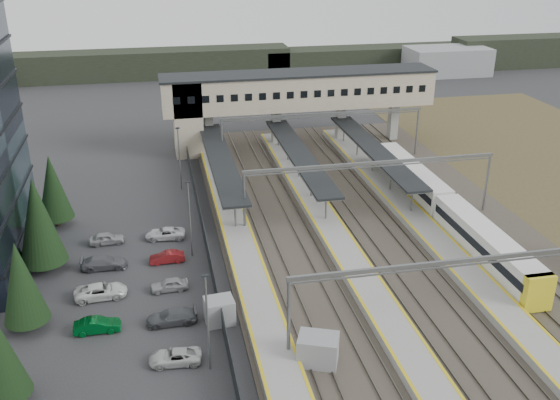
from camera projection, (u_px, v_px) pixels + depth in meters
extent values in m
plane|color=#2B2B2D|center=(291.00, 300.00, 55.24)|extent=(220.00, 220.00, 0.00)
cylinder|color=black|center=(8.00, 397.00, 42.84)|extent=(0.44, 0.44, 1.20)
cylinder|color=black|center=(29.00, 323.00, 50.93)|extent=(0.44, 0.44, 1.20)
cone|color=black|center=(21.00, 282.00, 49.38)|extent=(3.64, 3.64, 7.00)
cylinder|color=black|center=(46.00, 264.00, 59.92)|extent=(0.44, 0.44, 1.20)
cone|color=black|center=(38.00, 220.00, 58.07)|extent=(4.42, 4.42, 8.50)
cylinder|color=black|center=(58.00, 221.00, 68.91)|extent=(0.44, 0.44, 1.20)
cone|color=black|center=(53.00, 187.00, 67.32)|extent=(3.74, 3.74, 7.20)
imported|color=#024317|center=(97.00, 325.00, 50.59)|extent=(3.74, 1.32, 1.23)
imported|color=silver|center=(101.00, 291.00, 55.35)|extent=(4.72, 2.41, 1.28)
imported|color=#585960|center=(104.00, 263.00, 60.11)|extent=(4.45, 1.88, 1.28)
imported|color=#98989C|center=(107.00, 238.00, 64.88)|extent=(3.69, 1.61, 1.24)
imported|color=silver|center=(175.00, 357.00, 46.96)|extent=(4.12, 2.15, 1.11)
imported|color=#4D4F54|center=(172.00, 317.00, 51.70)|extent=(4.27, 1.77, 1.24)
imported|color=#98999C|center=(169.00, 285.00, 56.48)|extent=(3.46, 1.51, 1.16)
imported|color=maroon|center=(167.00, 257.00, 61.25)|extent=(3.46, 1.28, 1.13)
imported|color=silver|center=(165.00, 233.00, 66.01)|extent=(4.36, 2.33, 1.17)
cylinder|color=slate|center=(208.00, 324.00, 44.98)|extent=(0.16, 0.16, 8.00)
cube|color=black|center=(205.00, 276.00, 43.39)|extent=(0.50, 0.25, 0.15)
cylinder|color=slate|center=(190.00, 220.00, 61.15)|extent=(0.16, 0.16, 8.00)
cube|color=black|center=(187.00, 182.00, 59.56)|extent=(0.50, 0.25, 0.15)
cylinder|color=slate|center=(180.00, 159.00, 77.33)|extent=(0.16, 0.16, 8.00)
cube|color=black|center=(177.00, 128.00, 75.74)|extent=(0.50, 0.25, 0.15)
cube|color=#26282B|center=(212.00, 270.00, 58.13)|extent=(0.08, 90.00, 2.00)
cube|color=gray|center=(318.00, 351.00, 46.55)|extent=(3.57, 3.14, 2.48)
cube|color=gray|center=(220.00, 311.00, 51.69)|extent=(2.55, 2.20, 2.18)
cube|color=#332C27|center=(398.00, 259.00, 61.91)|extent=(34.00, 90.00, 0.20)
cube|color=#59544C|center=(272.00, 270.00, 59.49)|extent=(0.08, 90.00, 0.14)
cube|color=#59544C|center=(287.00, 269.00, 59.75)|extent=(0.08, 90.00, 0.14)
cube|color=#59544C|center=(313.00, 266.00, 60.22)|extent=(0.08, 90.00, 0.14)
cube|color=#59544C|center=(327.00, 265.00, 60.49)|extent=(0.08, 90.00, 0.14)
cube|color=#59544C|center=(372.00, 260.00, 61.33)|extent=(0.08, 90.00, 0.14)
cube|color=#59544C|center=(386.00, 259.00, 61.60)|extent=(0.08, 90.00, 0.14)
cube|color=#59544C|center=(410.00, 256.00, 62.07)|extent=(0.08, 90.00, 0.14)
cube|color=#59544C|center=(424.00, 255.00, 62.34)|extent=(0.08, 90.00, 0.14)
cube|color=#59544C|center=(466.00, 250.00, 63.18)|extent=(0.08, 90.00, 0.14)
cube|color=#59544C|center=(479.00, 249.00, 63.45)|extent=(0.08, 90.00, 0.14)
cube|color=#59544C|center=(502.00, 247.00, 63.92)|extent=(0.08, 90.00, 0.14)
cube|color=#59544C|center=(515.00, 245.00, 64.19)|extent=(0.08, 90.00, 0.14)
cube|color=gray|center=(249.00, 271.00, 59.00)|extent=(3.20, 82.00, 0.90)
cube|color=gold|center=(234.00, 268.00, 58.55)|extent=(0.25, 82.00, 0.02)
cube|color=gold|center=(264.00, 265.00, 59.08)|extent=(0.25, 82.00, 0.02)
cube|color=gray|center=(350.00, 261.00, 60.84)|extent=(3.20, 82.00, 0.90)
cube|color=gold|center=(336.00, 258.00, 60.39)|extent=(0.25, 82.00, 0.02)
cube|color=gold|center=(364.00, 255.00, 60.93)|extent=(0.25, 82.00, 0.02)
cube|color=gray|center=(445.00, 251.00, 62.69)|extent=(3.20, 82.00, 0.90)
cube|color=gold|center=(432.00, 248.00, 62.24)|extent=(0.25, 82.00, 0.02)
cube|color=gold|center=(459.00, 246.00, 62.78)|extent=(0.25, 82.00, 0.02)
cube|color=black|center=(221.00, 159.00, 77.36)|extent=(3.00, 30.00, 0.25)
cube|color=slate|center=(221.00, 160.00, 77.42)|extent=(3.10, 30.00, 0.12)
cylinder|color=slate|center=(235.00, 214.00, 66.31)|extent=(0.20, 0.20, 3.10)
cylinder|color=slate|center=(228.00, 191.00, 72.15)|extent=(0.20, 0.20, 3.10)
cylinder|color=slate|center=(221.00, 171.00, 77.99)|extent=(0.20, 0.20, 3.10)
cylinder|color=slate|center=(215.00, 154.00, 83.83)|extent=(0.20, 0.20, 3.10)
cylinder|color=slate|center=(211.00, 140.00, 89.68)|extent=(0.20, 0.20, 3.10)
cube|color=black|center=(299.00, 154.00, 79.20)|extent=(3.00, 30.00, 0.25)
cube|color=slate|center=(299.00, 155.00, 79.26)|extent=(3.10, 30.00, 0.12)
cylinder|color=slate|center=(326.00, 206.00, 68.16)|extent=(0.20, 0.20, 3.10)
cylinder|color=slate|center=(311.00, 184.00, 74.00)|extent=(0.20, 0.20, 3.10)
cylinder|color=slate|center=(299.00, 166.00, 79.84)|extent=(0.20, 0.20, 3.10)
cylinder|color=slate|center=(288.00, 149.00, 85.68)|extent=(0.20, 0.20, 3.10)
cylinder|color=slate|center=(279.00, 135.00, 91.52)|extent=(0.20, 0.20, 3.10)
cube|color=black|center=(374.00, 149.00, 81.05)|extent=(3.00, 30.00, 0.25)
cube|color=slate|center=(374.00, 150.00, 81.11)|extent=(3.10, 30.00, 0.12)
cylinder|color=slate|center=(412.00, 199.00, 70.00)|extent=(0.20, 0.20, 3.10)
cylinder|color=slate|center=(391.00, 178.00, 75.85)|extent=(0.20, 0.20, 3.10)
cylinder|color=slate|center=(373.00, 160.00, 81.69)|extent=(0.20, 0.20, 3.10)
cylinder|color=slate|center=(357.00, 145.00, 87.53)|extent=(0.20, 0.20, 3.10)
cylinder|color=slate|center=(344.00, 131.00, 93.37)|extent=(0.20, 0.20, 3.10)
cube|color=tan|center=(299.00, 90.00, 91.54)|extent=(40.00, 6.00, 5.00)
cube|color=black|center=(299.00, 73.00, 90.53)|extent=(40.40, 6.40, 0.30)
cube|color=tan|center=(187.00, 116.00, 89.69)|extent=(4.00, 6.00, 11.00)
cube|color=black|center=(177.00, 101.00, 85.46)|extent=(1.00, 0.06, 1.00)
cube|color=black|center=(191.00, 100.00, 85.83)|extent=(1.00, 0.06, 1.00)
cube|color=black|center=(206.00, 99.00, 86.20)|extent=(1.00, 0.06, 1.00)
cube|color=black|center=(220.00, 99.00, 86.57)|extent=(1.00, 0.06, 1.00)
cube|color=black|center=(234.00, 98.00, 86.94)|extent=(1.00, 0.06, 1.00)
cube|color=black|center=(249.00, 97.00, 87.31)|extent=(1.00, 0.06, 1.00)
cube|color=black|center=(263.00, 97.00, 87.68)|extent=(1.00, 0.06, 1.00)
cube|color=black|center=(277.00, 96.00, 88.05)|extent=(1.00, 0.06, 1.00)
cube|color=black|center=(290.00, 95.00, 88.42)|extent=(1.00, 0.06, 1.00)
cube|color=black|center=(304.00, 94.00, 88.79)|extent=(1.00, 0.06, 1.00)
cube|color=black|center=(318.00, 94.00, 89.16)|extent=(1.00, 0.06, 1.00)
cube|color=black|center=(331.00, 93.00, 89.53)|extent=(1.00, 0.06, 1.00)
cube|color=black|center=(344.00, 92.00, 89.90)|extent=(1.00, 0.06, 1.00)
cube|color=black|center=(358.00, 92.00, 90.27)|extent=(1.00, 0.06, 1.00)
cube|color=black|center=(371.00, 91.00, 90.63)|extent=(1.00, 0.06, 1.00)
cube|color=black|center=(384.00, 90.00, 91.00)|extent=(1.00, 0.06, 1.00)
cube|color=black|center=(397.00, 90.00, 91.37)|extent=(1.00, 0.06, 1.00)
cube|color=black|center=(410.00, 89.00, 91.74)|extent=(1.00, 0.06, 1.00)
cube|color=black|center=(422.00, 89.00, 92.11)|extent=(1.00, 0.06, 1.00)
cube|color=gray|center=(199.00, 132.00, 90.96)|extent=(1.20, 1.60, 6.00)
cube|color=gray|center=(209.00, 132.00, 91.23)|extent=(1.20, 1.60, 6.00)
cube|color=gray|center=(276.00, 128.00, 93.08)|extent=(1.20, 1.60, 6.00)
cube|color=gray|center=(340.00, 124.00, 94.93)|extent=(1.20, 1.60, 6.00)
cube|color=gray|center=(393.00, 121.00, 96.50)|extent=(1.20, 1.60, 6.00)
cylinder|color=slate|center=(289.00, 320.00, 46.28)|extent=(0.28, 0.28, 7.00)
cube|color=slate|center=(468.00, 260.00, 47.48)|extent=(28.40, 0.25, 0.35)
cube|color=slate|center=(468.00, 265.00, 47.64)|extent=(28.40, 0.12, 0.12)
cylinder|color=slate|center=(244.00, 203.00, 66.06)|extent=(0.28, 0.28, 7.00)
cylinder|color=slate|center=(487.00, 183.00, 71.23)|extent=(0.28, 0.28, 7.00)
cube|color=slate|center=(372.00, 163.00, 67.25)|extent=(28.40, 0.25, 0.35)
cube|color=slate|center=(372.00, 167.00, 67.41)|extent=(28.40, 0.12, 0.12)
cylinder|color=slate|center=(222.00, 145.00, 84.03)|extent=(0.28, 0.28, 7.00)
cylinder|color=slate|center=(417.00, 132.00, 89.20)|extent=(0.28, 0.28, 7.00)
cube|color=slate|center=(323.00, 114.00, 85.22)|extent=(28.40, 0.25, 0.35)
cube|color=slate|center=(323.00, 117.00, 85.38)|extent=(28.40, 0.12, 0.12)
cube|color=silver|center=(486.00, 245.00, 60.59)|extent=(2.59, 17.88, 3.33)
cube|color=black|center=(486.00, 242.00, 60.45)|extent=(2.64, 17.28, 0.83)
cube|color=slate|center=(484.00, 258.00, 61.16)|extent=(2.22, 16.48, 0.46)
cube|color=silver|center=(412.00, 178.00, 77.20)|extent=(2.59, 17.88, 3.33)
cube|color=black|center=(412.00, 175.00, 77.05)|extent=(2.64, 17.28, 0.83)
cube|color=slate|center=(411.00, 188.00, 77.77)|extent=(2.22, 16.48, 0.46)
cube|color=yellow|center=(538.00, 293.00, 52.65)|extent=(2.61, 0.90, 3.33)
cube|color=black|center=(154.00, 64.00, 137.57)|extent=(60.00, 8.00, 6.00)
cube|color=black|center=(369.00, 58.00, 147.01)|extent=(50.00, 8.00, 5.00)
cube|color=black|center=(535.00, 51.00, 149.51)|extent=(40.00, 8.00, 7.00)
cube|color=gray|center=(447.00, 61.00, 140.59)|extent=(18.00, 10.00, 6.00)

